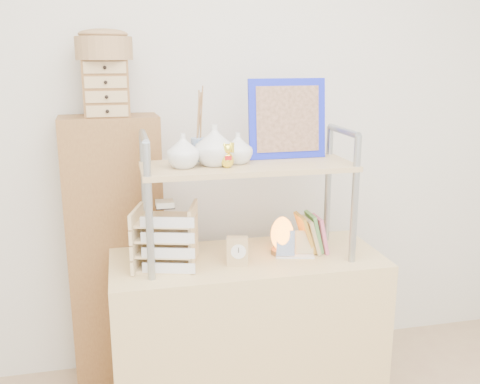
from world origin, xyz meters
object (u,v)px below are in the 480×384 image
at_px(desk, 247,333).
at_px(letter_tray, 166,240).
at_px(salt_lamp, 282,235).
at_px(cabinet, 116,254).

xyz_separation_m(desk, letter_tray, (-0.36, -0.02, 0.49)).
bearing_deg(letter_tray, desk, 3.87).
height_order(desk, salt_lamp, salt_lamp).
bearing_deg(letter_tray, cabinet, 118.34).
xyz_separation_m(cabinet, salt_lamp, (0.73, -0.36, 0.16)).
bearing_deg(salt_lamp, desk, -177.00).
bearing_deg(cabinet, salt_lamp, -29.13).
distance_m(cabinet, salt_lamp, 0.83).
relative_size(desk, cabinet, 0.89).
distance_m(desk, salt_lamp, 0.49).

